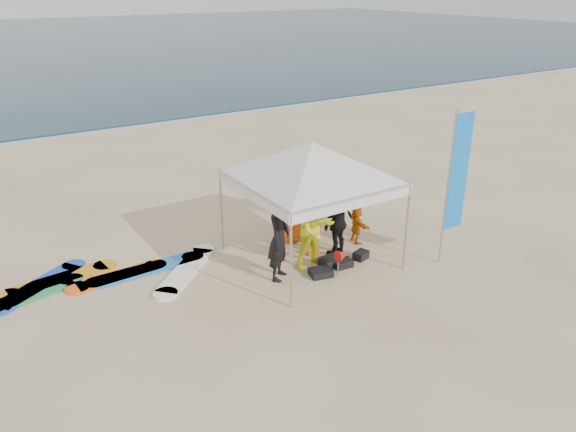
% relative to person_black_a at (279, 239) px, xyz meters
% --- Properties ---
extents(ground, '(120.00, 120.00, 0.00)m').
position_rel_person_black_a_xyz_m(ground, '(1.02, -2.06, -0.97)').
color(ground, beige).
rests_on(ground, ground).
extents(shoreline_foam, '(160.00, 1.20, 0.01)m').
position_rel_person_black_a_xyz_m(shoreline_foam, '(1.02, 16.14, -0.97)').
color(shoreline_foam, silver).
rests_on(shoreline_foam, ground).
extents(person_black_a, '(0.84, 0.82, 1.94)m').
position_rel_person_black_a_xyz_m(person_black_a, '(0.00, 0.00, 0.00)').
color(person_black_a, black).
rests_on(person_black_a, ground).
extents(person_yellow, '(0.98, 0.77, 1.95)m').
position_rel_person_black_a_xyz_m(person_yellow, '(1.01, 0.01, 0.01)').
color(person_yellow, yellow).
rests_on(person_yellow, ground).
extents(person_orange_a, '(1.36, 0.98, 1.90)m').
position_rel_person_black_a_xyz_m(person_orange_a, '(1.33, 0.61, -0.02)').
color(person_orange_a, orange).
rests_on(person_orange_a, ground).
extents(person_black_b, '(1.11, 0.71, 1.75)m').
position_rel_person_black_a_xyz_m(person_black_b, '(1.82, 0.22, -0.09)').
color(person_black_b, black).
rests_on(person_black_b, ground).
extents(person_orange_b, '(0.93, 0.78, 1.62)m').
position_rel_person_black_a_xyz_m(person_orange_b, '(1.35, 1.51, -0.16)').
color(person_orange_b, '#D36012').
rests_on(person_orange_b, ground).
extents(person_seated, '(0.48, 0.98, 1.01)m').
position_rel_person_black_a_xyz_m(person_seated, '(2.67, 0.53, -0.47)').
color(person_seated, '#C86511').
rests_on(person_seated, ground).
extents(canopy_tent, '(4.45, 4.45, 3.35)m').
position_rel_person_black_a_xyz_m(canopy_tent, '(1.12, 0.37, 1.95)').
color(canopy_tent, '#A5A5A8').
rests_on(canopy_tent, ground).
extents(feather_flag, '(0.62, 0.04, 3.70)m').
position_rel_person_black_a_xyz_m(feather_flag, '(3.94, -1.42, 1.21)').
color(feather_flag, '#A5A5A8').
rests_on(feather_flag, ground).
extents(marker_pennant, '(0.28, 0.28, 0.64)m').
position_rel_person_black_a_xyz_m(marker_pennant, '(1.30, -0.65, -0.48)').
color(marker_pennant, '#A5A5A8').
rests_on(marker_pennant, ground).
extents(gear_pile, '(1.81, 0.71, 0.22)m').
position_rel_person_black_a_xyz_m(gear_pile, '(1.39, -0.30, -0.88)').
color(gear_pile, black).
rests_on(gear_pile, ground).
extents(surfboard_spread, '(5.24, 2.82, 0.07)m').
position_rel_person_black_a_xyz_m(surfboard_spread, '(-3.48, 2.07, -0.94)').
color(surfboard_spread, blue).
rests_on(surfboard_spread, ground).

